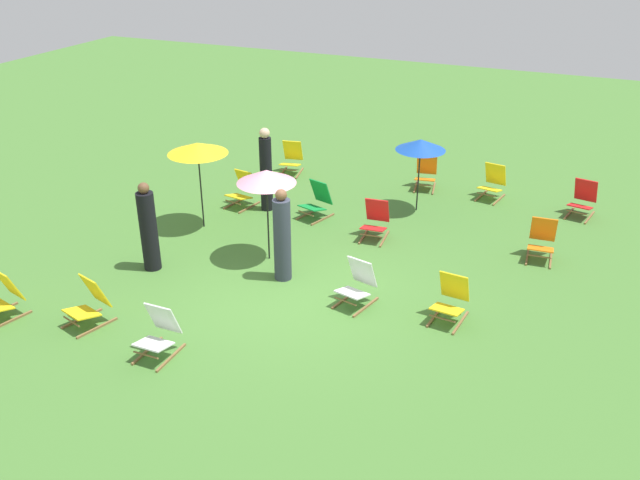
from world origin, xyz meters
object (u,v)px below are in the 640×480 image
(deckchair_6, at_px, (357,284))
(umbrella_2, at_px, (198,148))
(deckchair_1, at_px, (583,200))
(person_2, at_px, (149,229))
(deckchair_10, at_px, (159,333))
(deckchair_0, at_px, (542,241))
(deckchair_5, at_px, (292,159))
(deckchair_7, at_px, (426,173))
(deckchair_8, at_px, (375,221))
(deckchair_12, at_px, (89,304))
(deckchair_9, at_px, (492,183))
(umbrella_1, at_px, (266,177))
(deckchair_3, at_px, (451,300))
(deckchair_11, at_px, (243,190))
(deckchair_2, at_px, (317,201))
(umbrella_0, at_px, (421,145))
(person_0, at_px, (266,171))
(deckchair_4, at_px, (2,297))
(person_1, at_px, (282,238))

(deckchair_6, distance_m, umbrella_2, 4.62)
(deckchair_1, relative_size, person_2, 0.48)
(deckchair_10, bearing_deg, deckchair_0, 48.41)
(deckchair_5, height_order, deckchair_7, same)
(deckchair_1, xyz_separation_m, deckchair_7, (-3.61, 0.24, 0.00))
(deckchair_8, xyz_separation_m, deckchair_12, (-3.23, -4.89, 0.00))
(deckchair_1, bearing_deg, deckchair_9, -175.64)
(umbrella_1, distance_m, person_2, 2.39)
(deckchair_7, bearing_deg, deckchair_3, -80.87)
(deckchair_11, bearing_deg, deckchair_10, -63.43)
(deckchair_10, xyz_separation_m, deckchair_12, (-1.54, 0.26, 0.00))
(deckchair_2, bearing_deg, deckchair_1, 41.51)
(deckchair_7, bearing_deg, deckchair_11, -152.75)
(deckchair_6, height_order, umbrella_0, umbrella_0)
(deckchair_5, xyz_separation_m, deckchair_9, (5.03, 0.34, 0.00))
(deckchair_8, relative_size, deckchair_11, 1.00)
(deckchair_6, relative_size, deckchair_10, 1.02)
(deckchair_2, height_order, deckchair_10, same)
(deckchair_2, height_order, deckchair_7, same)
(umbrella_0, height_order, person_0, person_0)
(deckchair_4, xyz_separation_m, deckchair_11, (1.37, 5.68, 0.00))
(deckchair_8, distance_m, deckchair_10, 5.41)
(umbrella_2, bearing_deg, deckchair_7, 47.03)
(deckchair_10, distance_m, deckchair_11, 5.77)
(deckchair_7, xyz_separation_m, umbrella_2, (-3.76, -4.04, 1.38))
(deckchair_10, bearing_deg, umbrella_1, 88.35)
(deckchair_1, xyz_separation_m, deckchair_10, (-5.51, -8.00, 0.00))
(deckchair_5, height_order, person_0, person_0)
(deckchair_2, bearing_deg, umbrella_1, -74.22)
(deckchair_6, height_order, deckchair_7, same)
(deckchair_2, height_order, person_0, person_0)
(deckchair_10, relative_size, umbrella_1, 0.46)
(deckchair_1, distance_m, umbrella_1, 7.20)
(deckchair_5, height_order, person_1, person_1)
(deckchair_2, xyz_separation_m, deckchair_7, (1.74, 2.62, 0.00))
(deckchair_7, relative_size, deckchair_11, 1.00)
(deckchair_8, height_order, deckchair_10, same)
(deckchair_10, relative_size, person_0, 0.44)
(deckchair_6, relative_size, person_2, 0.49)
(deckchair_8, height_order, umbrella_1, umbrella_1)
(deckchair_10, relative_size, person_1, 0.47)
(deckchair_8, bearing_deg, deckchair_7, 80.89)
(deckchair_1, relative_size, deckchair_10, 1.00)
(deckchair_12, bearing_deg, deckchair_5, 106.57)
(umbrella_1, relative_size, umbrella_2, 0.98)
(umbrella_1, bearing_deg, deckchair_12, -117.34)
(deckchair_0, relative_size, deckchair_3, 1.00)
(deckchair_3, height_order, deckchair_4, same)
(person_0, bearing_deg, deckchair_2, 62.89)
(deckchair_1, xyz_separation_m, umbrella_2, (-7.37, -3.80, 1.38))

